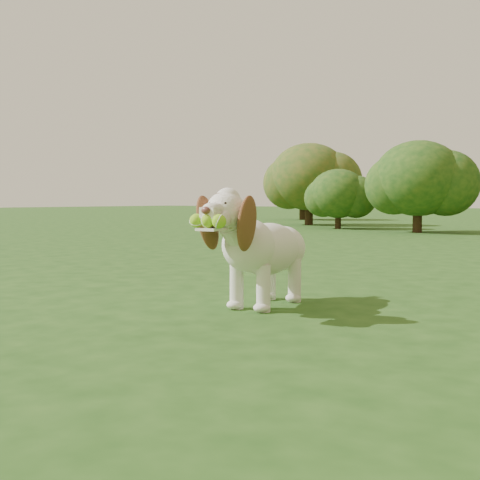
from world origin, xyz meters
The scene contains 6 objects.
ground centered at (0.00, 0.00, 0.00)m, with size 80.00×80.00×0.00m, color #1C4112.
dog centered at (-0.42, -0.44, 0.37)m, with size 0.41×1.06×0.69m.
shrub_a centered at (-4.47, 8.19, 0.75)m, with size 1.23×1.23×1.27m.
shrub_b centered at (-2.58, 7.78, 1.02)m, with size 1.67×1.67×1.73m.
shrub_e centered at (-5.93, 9.43, 1.17)m, with size 1.92×1.92×1.99m.
shrub_g centered at (-8.04, 12.62, 1.09)m, with size 1.79×1.79×1.85m.
Camera 1 is at (1.59, -3.27, 0.63)m, focal length 45.00 mm.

